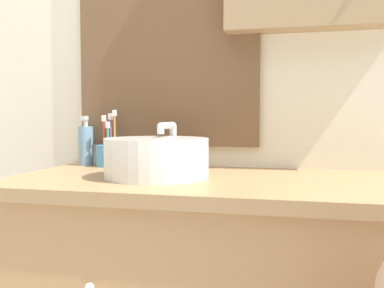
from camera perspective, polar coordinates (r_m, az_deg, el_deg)
The scene contains 4 objects.
wall_back at distance 1.53m, azimuth 6.31°, elevation 13.82°, with size 3.20×0.18×2.50m.
sink_basin at distance 1.24m, azimuth -4.62°, elevation -1.71°, with size 0.30×0.35×0.16m.
toothbrush_holder at distance 1.54m, azimuth -11.03°, elevation -1.28°, with size 0.09×0.09×0.20m.
soap_dispenser at distance 1.59m, azimuth -13.97°, elevation -0.12°, with size 0.05×0.05×0.18m.
Camera 1 is at (0.19, -0.88, 1.00)m, focal length 40.00 mm.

